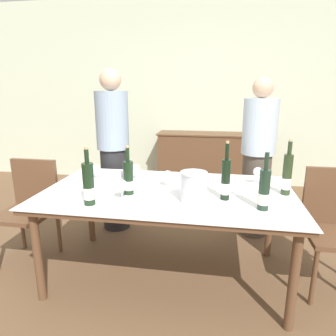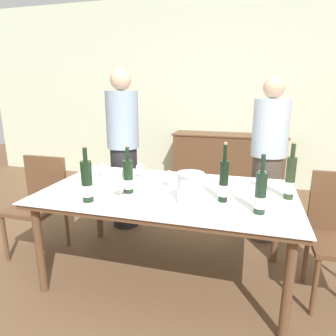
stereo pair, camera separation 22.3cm
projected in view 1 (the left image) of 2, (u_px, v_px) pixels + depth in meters
ground_plane at (168, 274)px, 2.46m from camera, size 12.00×12.00×0.00m
back_wall at (196, 94)px, 4.62m from camera, size 8.00×0.10×2.80m
sideboard_cabinet at (212, 160)px, 4.56m from camera, size 1.63×0.46×0.83m
dining_table at (168, 198)px, 2.29m from camera, size 1.89×1.08×0.72m
ice_bucket at (194, 186)px, 2.03m from camera, size 0.19×0.19×0.21m
wine_bottle_0 at (89, 185)px, 1.98m from camera, size 0.08×0.08×0.39m
wine_bottle_1 at (287, 175)px, 2.17m from camera, size 0.07×0.07×0.41m
wine_bottle_2 at (128, 178)px, 2.18m from camera, size 0.07×0.07×0.36m
wine_bottle_3 at (264, 191)px, 1.90m from camera, size 0.07×0.07×0.38m
wine_bottle_4 at (226, 180)px, 2.07m from camera, size 0.06×0.06×0.41m
wine_glass_0 at (122, 186)px, 2.08m from camera, size 0.08×0.08×0.14m
wine_glass_1 at (167, 176)px, 2.35m from camera, size 0.08×0.08×0.13m
wine_glass_2 at (258, 172)px, 2.41m from camera, size 0.07×0.07×0.15m
wine_glass_3 at (136, 169)px, 2.53m from camera, size 0.07×0.07×0.14m
wine_glass_4 at (96, 169)px, 2.54m from camera, size 0.07×0.07×0.13m
wine_glass_5 at (123, 177)px, 2.28m from camera, size 0.08×0.08×0.15m
chair_right_end at (335, 222)px, 2.21m from camera, size 0.42×0.42×0.91m
chair_left_end at (30, 203)px, 2.61m from camera, size 0.42×0.42×0.88m
person_host at (114, 152)px, 3.10m from camera, size 0.33×0.33×1.67m
person_guest_left at (257, 160)px, 2.97m from camera, size 0.33×0.33×1.58m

